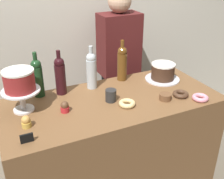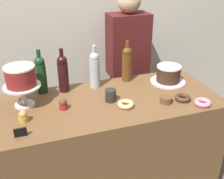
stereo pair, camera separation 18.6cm
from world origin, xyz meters
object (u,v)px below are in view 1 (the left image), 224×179
Objects in this scene: wine_bottle_amber at (122,63)px; cupcake_caramel at (26,122)px; wine_bottle_green at (37,77)px; barista_figure at (119,73)px; wine_bottle_clear at (91,70)px; chocolate_round_cake at (163,71)px; cake_stand_pedestal at (22,97)px; donut_glazed at (127,103)px; price_sign_chalkboard at (27,138)px; donut_pink at (200,98)px; wine_bottle_dark_red at (60,75)px; cookie_stack at (165,97)px; cupcake_chocolate at (65,107)px; donut_chocolate at (181,94)px; coffee_cup_ceramic at (111,95)px; white_layer_cake at (19,80)px.

wine_bottle_amber is 4.38× the size of cupcake_caramel.
wine_bottle_green is 0.20× the size of barista_figure.
wine_bottle_clear is 0.39m from wine_bottle_green.
wine_bottle_green reaches higher than chocolate_round_cake.
wine_bottle_amber is 0.89m from cupcake_caramel.
cake_stand_pedestal reaches higher than donut_glazed.
wine_bottle_clear reaches higher than price_sign_chalkboard.
wine_bottle_dark_red is at bearing 149.08° from donut_pink.
wine_bottle_green is 3.87× the size of cookie_stack.
wine_bottle_green is 1.14m from donut_pink.
cake_stand_pedestal reaches higher than cupcake_chocolate.
donut_chocolate is at bearing -10.00° from cupcake_chocolate.
donut_chocolate is (0.80, -0.14, -0.02)m from cupcake_chocolate.
donut_chocolate is at bearing -28.17° from wine_bottle_dark_red.
cupcake_chocolate is 0.69m from cookie_stack.
cake_stand_pedestal is at bearing 163.57° from cookie_stack.
price_sign_chalkboard is at bearing -159.44° from coffee_cup_ceramic.
barista_figure is at bearing 102.34° from donut_pink.
cupcake_chocolate reaches higher than cookie_stack.
barista_figure is at bearing 23.28° from wine_bottle_green.
white_layer_cake is 0.70m from donut_glazed.
price_sign_chalkboard is (-0.67, -0.12, 0.01)m from donut_glazed.
cupcake_caramel is (-0.81, -0.36, -0.11)m from wine_bottle_amber.
chocolate_round_cake is at bearing -8.38° from wine_bottle_green.
chocolate_round_cake is 0.33m from wine_bottle_amber.
barista_figure is (0.30, 0.74, -0.12)m from donut_glazed.
wine_bottle_amber is at bearing 11.37° from white_layer_cake.
price_sign_chalkboard is (-0.02, -0.15, -0.01)m from cupcake_caramel.
wine_bottle_clear is 0.75m from price_sign_chalkboard.
chocolate_round_cake reaches higher than donut_pink.
wine_bottle_amber is at bearing 119.86° from donut_chocolate.
cupcake_chocolate is at bearing 170.00° from donut_chocolate.
donut_chocolate is at bearing -1.66° from cookie_stack.
wine_bottle_dark_red is at bearing -11.20° from wine_bottle_green.
wine_bottle_amber is at bearing 27.55° from cupcake_chocolate.
white_layer_cake is at bearing 167.36° from coffee_cup_ceramic.
wine_bottle_clear is (-0.56, 0.11, 0.07)m from chocolate_round_cake.
barista_figure reaches higher than donut_pink.
wine_bottle_amber is 1.00× the size of wine_bottle_dark_red.
wine_bottle_amber is 1.00× the size of wine_bottle_clear.
wine_bottle_green is at bearing 109.02° from cupcake_chocolate.
cupcake_caramel is (-1.10, -0.22, -0.04)m from chocolate_round_cake.
donut_chocolate is 0.79m from barista_figure.
cake_stand_pedestal is at bearing -166.45° from wine_bottle_clear.
wine_bottle_amber reaches higher than cake_stand_pedestal.
wine_bottle_amber is at bearing 51.14° from coffee_cup_ceramic.
price_sign_chalkboard reaches higher than cookie_stack.
cake_stand_pedestal is 0.36m from price_sign_chalkboard.
price_sign_chalkboard is (-1.12, -0.37, -0.05)m from chocolate_round_cake.
wine_bottle_dark_red is (-0.50, -0.03, 0.00)m from wine_bottle_amber.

